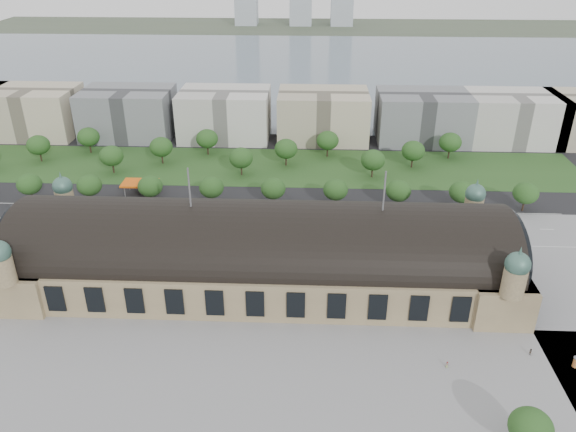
{
  "coord_description": "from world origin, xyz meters",
  "views": [
    {
      "loc": [
        14.27,
        -143.43,
        97.23
      ],
      "look_at": [
        7.26,
        17.48,
        14.0
      ],
      "focal_mm": 35.0,
      "sensor_mm": 36.0,
      "label": 1
    }
  ],
  "objects_px": {
    "parked_car_3": "(82,236)",
    "bus_mid": "(310,233)",
    "parked_car_0": "(77,235)",
    "pedestrian_2": "(530,352)",
    "parked_car_1": "(82,241)",
    "advertising_column": "(576,362)",
    "petrol_station": "(145,184)",
    "traffic_car_5": "(421,218)",
    "traffic_car_3": "(187,211)",
    "pedestrian_0": "(447,365)",
    "parked_car_5": "(132,242)",
    "traffic_car_6": "(509,230)",
    "traffic_car_4": "(316,224)",
    "parked_car_2": "(135,241)",
    "bus_west": "(265,227)",
    "traffic_car_1": "(92,212)",
    "parked_car_6": "(216,238)",
    "parked_car_4": "(167,243)",
    "bus_east": "(375,233)",
    "traffic_car_2": "(81,220)"
  },
  "relations": [
    {
      "from": "petrol_station",
      "to": "traffic_car_5",
      "type": "bearing_deg",
      "value": -11.07
    },
    {
      "from": "petrol_station",
      "to": "pedestrian_2",
      "type": "bearing_deg",
      "value": -37.28
    },
    {
      "from": "parked_car_3",
      "to": "parked_car_6",
      "type": "relative_size",
      "value": 0.8
    },
    {
      "from": "parked_car_3",
      "to": "pedestrian_0",
      "type": "relative_size",
      "value": 2.31
    },
    {
      "from": "parked_car_3",
      "to": "advertising_column",
      "type": "bearing_deg",
      "value": 47.56
    },
    {
      "from": "traffic_car_3",
      "to": "advertising_column",
      "type": "height_order",
      "value": "advertising_column"
    },
    {
      "from": "parked_car_6",
      "to": "pedestrian_2",
      "type": "height_order",
      "value": "pedestrian_2"
    },
    {
      "from": "parked_car_0",
      "to": "parked_car_3",
      "type": "relative_size",
      "value": 1.17
    },
    {
      "from": "parked_car_5",
      "to": "pedestrian_2",
      "type": "bearing_deg",
      "value": 41.98
    },
    {
      "from": "parked_car_2",
      "to": "parked_car_5",
      "type": "xyz_separation_m",
      "value": [
        -0.96,
        -0.89,
        0.1
      ]
    },
    {
      "from": "parked_car_0",
      "to": "parked_car_1",
      "type": "height_order",
      "value": "parked_car_0"
    },
    {
      "from": "traffic_car_6",
      "to": "bus_east",
      "type": "relative_size",
      "value": 0.44
    },
    {
      "from": "parked_car_3",
      "to": "bus_mid",
      "type": "bearing_deg",
      "value": 72.11
    },
    {
      "from": "parked_car_1",
      "to": "pedestrian_0",
      "type": "xyz_separation_m",
      "value": [
        113.16,
        -56.58,
        0.19
      ]
    },
    {
      "from": "parked_car_4",
      "to": "traffic_car_4",
      "type": "bearing_deg",
      "value": 81.42
    },
    {
      "from": "pedestrian_0",
      "to": "traffic_car_1",
      "type": "bearing_deg",
      "value": 164.08
    },
    {
      "from": "parked_car_1",
      "to": "traffic_car_5",
      "type": "bearing_deg",
      "value": 76.05
    },
    {
      "from": "traffic_car_2",
      "to": "bus_west",
      "type": "height_order",
      "value": "bus_west"
    },
    {
      "from": "bus_east",
      "to": "traffic_car_4",
      "type": "bearing_deg",
      "value": 68.02
    },
    {
      "from": "parked_car_0",
      "to": "pedestrian_2",
      "type": "relative_size",
      "value": 2.52
    },
    {
      "from": "traffic_car_3",
      "to": "traffic_car_6",
      "type": "xyz_separation_m",
      "value": [
        118.3,
        -10.63,
        0.03
      ]
    },
    {
      "from": "traffic_car_3",
      "to": "parked_car_1",
      "type": "bearing_deg",
      "value": 132.21
    },
    {
      "from": "parked_car_4",
      "to": "pedestrian_0",
      "type": "bearing_deg",
      "value": 30.34
    },
    {
      "from": "traffic_car_2",
      "to": "bus_east",
      "type": "distance_m",
      "value": 107.64
    },
    {
      "from": "traffic_car_5",
      "to": "bus_mid",
      "type": "height_order",
      "value": "bus_mid"
    },
    {
      "from": "parked_car_5",
      "to": "bus_mid",
      "type": "relative_size",
      "value": 0.44
    },
    {
      "from": "bus_west",
      "to": "traffic_car_1",
      "type": "bearing_deg",
      "value": 80.81
    },
    {
      "from": "parked_car_1",
      "to": "advertising_column",
      "type": "distance_m",
      "value": 155.03
    },
    {
      "from": "parked_car_5",
      "to": "parked_car_6",
      "type": "height_order",
      "value": "parked_car_5"
    },
    {
      "from": "parked_car_5",
      "to": "pedestrian_0",
      "type": "height_order",
      "value": "pedestrian_0"
    },
    {
      "from": "traffic_car_3",
      "to": "pedestrian_0",
      "type": "xyz_separation_m",
      "value": [
        81.55,
        -81.53,
        0.14
      ]
    },
    {
      "from": "parked_car_3",
      "to": "parked_car_5",
      "type": "relative_size",
      "value": 0.74
    },
    {
      "from": "pedestrian_0",
      "to": "traffic_car_3",
      "type": "bearing_deg",
      "value": 153.02
    },
    {
      "from": "traffic_car_1",
      "to": "parked_car_1",
      "type": "bearing_deg",
      "value": -169.87
    },
    {
      "from": "traffic_car_5",
      "to": "parked_car_1",
      "type": "xyz_separation_m",
      "value": [
        -120.03,
        -22.82,
        -0.02
      ]
    },
    {
      "from": "traffic_car_1",
      "to": "traffic_car_2",
      "type": "xyz_separation_m",
      "value": [
        -1.49,
        -7.18,
        -0.08
      ]
    },
    {
      "from": "advertising_column",
      "to": "parked_car_6",
      "type": "bearing_deg",
      "value": 149.14
    },
    {
      "from": "traffic_car_3",
      "to": "pedestrian_0",
      "type": "height_order",
      "value": "pedestrian_0"
    },
    {
      "from": "parked_car_5",
      "to": "parked_car_2",
      "type": "bearing_deg",
      "value": 108.2
    },
    {
      "from": "traffic_car_4",
      "to": "parked_car_2",
      "type": "height_order",
      "value": "traffic_car_4"
    },
    {
      "from": "traffic_car_6",
      "to": "bus_west",
      "type": "bearing_deg",
      "value": -80.83
    },
    {
      "from": "parked_car_5",
      "to": "bus_mid",
      "type": "xyz_separation_m",
      "value": [
        61.28,
        7.27,
        0.97
      ]
    },
    {
      "from": "traffic_car_3",
      "to": "parked_car_0",
      "type": "relative_size",
      "value": 1.07
    },
    {
      "from": "traffic_car_2",
      "to": "traffic_car_4",
      "type": "xyz_separation_m",
      "value": [
        86.7,
        0.54,
        0.12
      ]
    },
    {
      "from": "parked_car_2",
      "to": "bus_east",
      "type": "xyz_separation_m",
      "value": [
        83.12,
        7.85,
        1.11
      ]
    },
    {
      "from": "pedestrian_2",
      "to": "parked_car_5",
      "type": "bearing_deg",
      "value": 19.13
    },
    {
      "from": "traffic_car_3",
      "to": "traffic_car_6",
      "type": "height_order",
      "value": "traffic_car_6"
    },
    {
      "from": "parked_car_1",
      "to": "advertising_column",
      "type": "xyz_separation_m",
      "value": [
        144.95,
        -54.98,
        0.85
      ]
    },
    {
      "from": "parked_car_6",
      "to": "pedestrian_2",
      "type": "xyz_separation_m",
      "value": [
        89.17,
        -54.92,
        0.21
      ]
    },
    {
      "from": "parked_car_1",
      "to": "parked_car_6",
      "type": "relative_size",
      "value": 0.98
    }
  ]
}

